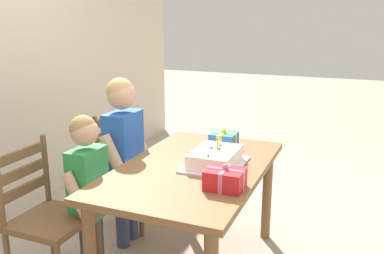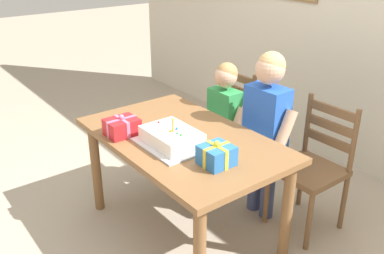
{
  "view_description": "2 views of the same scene",
  "coord_description": "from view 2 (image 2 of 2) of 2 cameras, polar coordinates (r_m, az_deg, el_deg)",
  "views": [
    {
      "loc": [
        -2.26,
        -0.92,
        1.64
      ],
      "look_at": [
        0.04,
        0.03,
        0.98
      ],
      "focal_mm": 38.77,
      "sensor_mm": 36.0,
      "label": 1
    },
    {
      "loc": [
        2.02,
        -1.47,
        1.93
      ],
      "look_at": [
        0.13,
        -0.02,
        0.87
      ],
      "focal_mm": 39.95,
      "sensor_mm": 36.0,
      "label": 2
    }
  ],
  "objects": [
    {
      "name": "child_older",
      "position": [
        3.01,
        9.86,
        0.84
      ],
      "size": [
        0.45,
        0.26,
        1.25
      ],
      "color": "#38426B",
      "rests_on": "ground"
    },
    {
      "name": "gift_box_red_large",
      "position": [
        2.41,
        3.3,
        -3.78
      ],
      "size": [
        0.18,
        0.18,
        0.15
      ],
      "color": "#286BB7",
      "rests_on": "dining_table"
    },
    {
      "name": "child_younger",
      "position": [
        3.34,
        4.35,
        1.52
      ],
      "size": [
        0.39,
        0.22,
        1.08
      ],
      "color": "#38426B",
      "rests_on": "ground"
    },
    {
      "name": "chair_left",
      "position": [
        3.65,
        4.24,
        0.41
      ],
      "size": [
        0.42,
        0.42,
        0.92
      ],
      "color": "brown",
      "rests_on": "ground"
    },
    {
      "name": "ground_plane",
      "position": [
        3.15,
        -1.16,
        -13.64
      ],
      "size": [
        20.0,
        20.0,
        0.0
      ],
      "primitive_type": "plane",
      "color": "tan"
    },
    {
      "name": "dining_table",
      "position": [
        2.81,
        -1.26,
        -3.19
      ],
      "size": [
        1.41,
        0.85,
        0.75
      ],
      "color": "brown",
      "rests_on": "ground"
    },
    {
      "name": "birthday_cake",
      "position": [
        2.63,
        -2.73,
        -1.47
      ],
      "size": [
        0.44,
        0.34,
        0.19
      ],
      "color": "silver",
      "rests_on": "dining_table"
    },
    {
      "name": "back_wall",
      "position": [
        3.9,
        21.18,
        13.22
      ],
      "size": [
        6.4,
        0.11,
        2.6
      ],
      "color": "beige",
      "rests_on": "ground"
    },
    {
      "name": "chair_right",
      "position": [
        3.09,
        15.79,
        -5.13
      ],
      "size": [
        0.42,
        0.42,
        0.92
      ],
      "color": "brown",
      "rests_on": "ground"
    },
    {
      "name": "gift_box_beside_cake",
      "position": [
        2.8,
        -9.33,
        0.02
      ],
      "size": [
        0.17,
        0.21,
        0.14
      ],
      "color": "red",
      "rests_on": "dining_table"
    }
  ]
}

